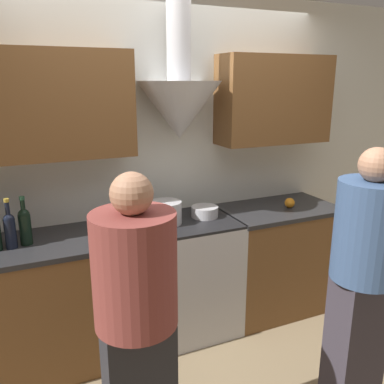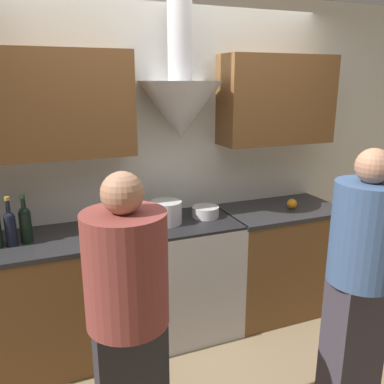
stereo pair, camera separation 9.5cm
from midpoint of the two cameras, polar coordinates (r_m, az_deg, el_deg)
name	(u,v)px [view 2 (the right image)]	position (r m, az deg, el deg)	size (l,w,h in m)	color
ground_plane	(204,351)	(3.26, 2.53, -21.43)	(12.00, 12.00, 0.00)	#847051
wall_back	(165,144)	(3.17, -3.00, 6.70)	(8.40, 0.62, 2.60)	silver
counter_left	(43,303)	(3.08, -19.37, -14.48)	(1.45, 0.62, 0.93)	brown
counter_right	(278,259)	(3.64, 12.70, -9.13)	(0.98, 0.62, 0.93)	brown
stove_range	(187,275)	(3.27, 0.17, -11.62)	(0.73, 0.60, 0.93)	silver
wine_bottle_5	(10,227)	(2.82, -23.27, -4.48)	(0.07, 0.07, 0.33)	black
wine_bottle_6	(25,223)	(2.84, -21.48, -4.03)	(0.08, 0.08, 0.32)	black
stock_pot	(166,212)	(3.01, -2.76, -2.87)	(0.23, 0.23, 0.17)	silver
mixing_bowl	(206,212)	(3.16, 2.78, -2.80)	(0.21, 0.21, 0.08)	silver
orange_fruit	(292,204)	(3.47, 14.64, -1.63)	(0.08, 0.08, 0.08)	orange
person_foreground_left	(129,325)	(1.98, -7.47, -18.03)	(0.38, 0.38, 1.59)	#28282D
person_foreground_right	(359,284)	(2.43, 23.51, -11.73)	(0.35, 0.35, 1.63)	#38333D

